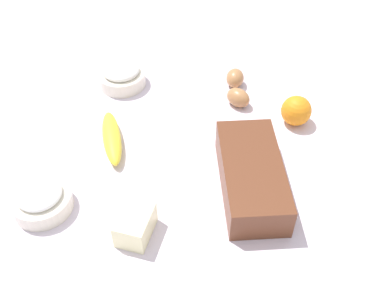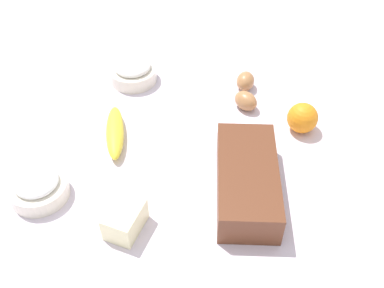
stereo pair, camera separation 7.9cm
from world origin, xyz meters
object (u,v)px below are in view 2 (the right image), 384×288
(orange_fruit, at_px, (302,118))
(egg_beside_bowl, at_px, (246,101))
(loaf_pan, at_px, (247,180))
(sugar_bowl, at_px, (38,186))
(flour_bowl, at_px, (133,71))
(banana, at_px, (115,132))
(butter_block, at_px, (125,219))
(egg_near_butter, at_px, (245,81))

(orange_fruit, xyz_separation_m, egg_beside_bowl, (-0.04, -0.15, -0.01))
(loaf_pan, bearing_deg, sugar_bowl, -86.72)
(flour_bowl, height_order, sugar_bowl, flour_bowl)
(banana, relative_size, butter_block, 2.11)
(flour_bowl, xyz_separation_m, banana, (0.24, 0.05, -0.01))
(sugar_bowl, xyz_separation_m, banana, (-0.22, 0.09, -0.01))
(egg_near_butter, bearing_deg, flour_bowl, -80.38)
(sugar_bowl, relative_size, banana, 0.69)
(banana, height_order, orange_fruit, orange_fruit)
(banana, bearing_deg, egg_near_butter, 137.15)
(orange_fruit, height_order, egg_near_butter, orange_fruit)
(loaf_pan, bearing_deg, flour_bowl, -143.11)
(flour_bowl, bearing_deg, sugar_bowl, -5.38)
(butter_block, relative_size, egg_near_butter, 1.42)
(egg_near_butter, height_order, egg_beside_bowl, same)
(flour_bowl, height_order, butter_block, flour_bowl)
(flour_bowl, height_order, egg_beside_bowl, flour_bowl)
(butter_block, bearing_deg, orange_fruit, 142.63)
(orange_fruit, bearing_deg, butter_block, -37.37)
(butter_block, relative_size, egg_beside_bowl, 1.32)
(flour_bowl, height_order, banana, flour_bowl)
(flour_bowl, bearing_deg, egg_near_butter, 99.62)
(egg_near_butter, bearing_deg, orange_fruit, 53.10)
(egg_near_butter, bearing_deg, banana, -42.85)
(egg_beside_bowl, bearing_deg, butter_block, -19.45)
(sugar_bowl, relative_size, egg_near_butter, 2.07)
(loaf_pan, bearing_deg, orange_fruit, 144.91)
(banana, bearing_deg, loaf_pan, 77.15)
(flour_bowl, distance_m, banana, 0.24)
(loaf_pan, relative_size, orange_fruit, 3.91)
(flour_bowl, xyz_separation_m, sugar_bowl, (0.46, -0.04, -0.00))
(egg_near_butter, bearing_deg, butter_block, -14.73)
(egg_near_butter, distance_m, egg_beside_bowl, 0.09)
(egg_near_butter, bearing_deg, egg_beside_bowl, 12.31)
(flour_bowl, xyz_separation_m, butter_block, (0.49, 0.17, -0.00))
(butter_block, bearing_deg, egg_near_butter, 165.27)
(orange_fruit, bearing_deg, egg_near_butter, -126.90)
(banana, bearing_deg, butter_block, 27.67)
(egg_beside_bowl, bearing_deg, banana, -54.43)
(butter_block, height_order, egg_near_butter, butter_block)
(flour_bowl, bearing_deg, butter_block, 19.79)
(orange_fruit, distance_m, butter_block, 0.52)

